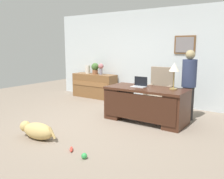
{
  "coord_description": "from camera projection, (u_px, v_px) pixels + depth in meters",
  "views": [
    {
      "loc": [
        3.01,
        -3.9,
        1.66
      ],
      "look_at": [
        0.12,
        0.3,
        0.75
      ],
      "focal_mm": 38.99,
      "sensor_mm": 36.0,
      "label": 1
    }
  ],
  "objects": [
    {
      "name": "credenza",
      "position": [
        95.0,
        86.0,
        7.96
      ],
      "size": [
        1.5,
        0.5,
        0.77
      ],
      "color": "brown",
      "rests_on": "ground_plane"
    },
    {
      "name": "vase_with_flowers",
      "position": [
        101.0,
        68.0,
        7.7
      ],
      "size": [
        0.17,
        0.17,
        0.35
      ],
      "color": "gray",
      "rests_on": "credenza"
    },
    {
      "name": "ground_plane",
      "position": [
        99.0,
        126.0,
        5.13
      ],
      "size": [
        12.0,
        12.0,
        0.0
      ],
      "primitive_type": "plane",
      "color": "gray"
    },
    {
      "name": "potted_plant",
      "position": [
        95.0,
        68.0,
        7.84
      ],
      "size": [
        0.24,
        0.24,
        0.36
      ],
      "color": "brown",
      "rests_on": "credenza"
    },
    {
      "name": "back_wall",
      "position": [
        154.0,
        57.0,
        7.0
      ],
      "size": [
        7.0,
        0.16,
        2.7
      ],
      "color": "silver",
      "rests_on": "ground_plane"
    },
    {
      "name": "desk",
      "position": [
        145.0,
        103.0,
        5.39
      ],
      "size": [
        1.78,
        0.81,
        0.76
      ],
      "color": "#422316",
      "rests_on": "ground_plane"
    },
    {
      "name": "dog_toy_bone",
      "position": [
        71.0,
        149.0,
        3.91
      ],
      "size": [
        0.16,
        0.17,
        0.05
      ],
      "primitive_type": "ellipsoid",
      "rotation": [
        0.0,
        0.0,
        2.29
      ],
      "color": "#E53F33",
      "rests_on": "ground_plane"
    },
    {
      "name": "laptop",
      "position": [
        140.0,
        84.0,
        5.48
      ],
      "size": [
        0.32,
        0.22,
        0.22
      ],
      "color": "#B2B5BA",
      "rests_on": "desk"
    },
    {
      "name": "dog_toy_ball",
      "position": [
        84.0,
        156.0,
        3.63
      ],
      "size": [
        0.09,
        0.09,
        0.09
      ],
      "primitive_type": "sphere",
      "color": "green",
      "rests_on": "ground_plane"
    },
    {
      "name": "desk_lamp",
      "position": [
        174.0,
        69.0,
        5.09
      ],
      "size": [
        0.22,
        0.22,
        0.57
      ],
      "color": "#9E8447",
      "rests_on": "desk"
    },
    {
      "name": "dog_lying",
      "position": [
        37.0,
        130.0,
        4.4
      ],
      "size": [
        0.82,
        0.37,
        0.3
      ],
      "color": "tan",
      "rests_on": "ground_plane"
    },
    {
      "name": "vase_empty",
      "position": [
        88.0,
        69.0,
        8.02
      ],
      "size": [
        0.15,
        0.15,
        0.28
      ],
      "primitive_type": "cylinder",
      "color": "silver",
      "rests_on": "credenza"
    },
    {
      "name": "armchair",
      "position": [
        159.0,
        92.0,
        6.19
      ],
      "size": [
        0.6,
        0.59,
        1.13
      ],
      "color": "gray",
      "rests_on": "ground_plane"
    },
    {
      "name": "person_standing",
      "position": [
        189.0,
        84.0,
        5.47
      ],
      "size": [
        0.32,
        0.32,
        1.58
      ],
      "color": "#262323",
      "rests_on": "ground_plane"
    }
  ]
}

